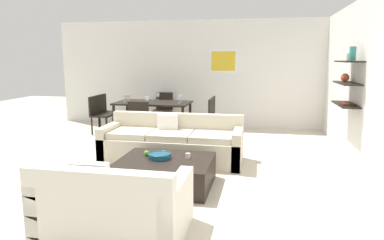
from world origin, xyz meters
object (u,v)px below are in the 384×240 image
Objects in this scene: candle_jar at (188,156)px; dining_chair_left_far at (106,110)px; wine_glass_head at (158,95)px; dining_chair_foot at (140,119)px; wine_glass_left_far at (128,96)px; wine_glass_right_near at (179,98)px; decorative_bowl at (159,156)px; dining_chair_right_near at (205,116)px; wine_glass_left_near at (124,96)px; wine_glass_foot at (147,98)px; coffee_table at (165,172)px; dining_chair_head at (163,107)px; wine_glass_right_far at (181,97)px; dining_chair_left_near at (99,112)px; sofa_beige at (173,144)px; loveseat_white at (114,206)px; dining_chair_right_far at (208,113)px; apple_on_coffee_table at (147,153)px; dining_table at (153,105)px.

candle_jar is 4.27m from dining_chair_left_far.
candle_jar is at bearing -66.90° from wine_glass_head.
wine_glass_head is (-0.00, 1.27, 0.37)m from dining_chair_foot.
wine_glass_right_near reaches higher than wine_glass_left_far.
decorative_bowl is 2.94m from dining_chair_right_near.
wine_glass_left_near is 0.97× the size of wine_glass_foot.
dining_chair_head reaches higher than coffee_table.
wine_glass_right_far is (-0.53, 3.29, 0.68)m from coffee_table.
wine_glass_right_far is at bearing 9.57° from dining_chair_left_near.
dining_chair_foot is 1.74m from dining_chair_head.
dining_chair_left_far is (-1.26, -0.66, 0.00)m from dining_chair_head.
dining_chair_right_near reaches higher than sofa_beige.
loveseat_white is at bearing -85.04° from wine_glass_right_near.
dining_chair_left_far is at bearing 125.07° from decorative_bowl.
wine_glass_head is 0.83m from wine_glass_right_near.
dining_chair_left_near is (-2.24, 1.78, 0.21)m from sofa_beige.
dining_chair_left_near is 0.42m from dining_chair_left_far.
dining_chair_right_far is at bearing 0.00° from dining_chair_left_far.
wine_glass_left_near is at bearing -169.99° from wine_glass_right_far.
wine_glass_head is 0.96× the size of wine_glass_foot.
candle_jar is 3.84m from wine_glass_left_far.
apple_on_coffee_table is 3.59m from wine_glass_head.
dining_chair_left_far is 1.33m from wine_glass_head.
wine_glass_right_near is at bearing -38.56° from wine_glass_head.
dining_chair_left_far is at bearing 170.66° from dining_table.
wine_glass_left_far is at bearing 123.80° from candle_jar.
wine_glass_right_near is (0.00, -0.23, 0.00)m from wine_glass_right_far.
decorative_bowl is 0.24m from apple_on_coffee_table.
dining_chair_left_far is at bearing 152.41° from wine_glass_left_near.
wine_glass_right_near reaches higher than decorative_bowl.
decorative_bowl is 0.19× the size of dining_table.
dining_chair_foot is 4.98× the size of wine_glass_right_far.
apple_on_coffee_table is 0.09× the size of dining_chair_right_far.
dining_chair_head is at bearing 100.79° from loveseat_white.
coffee_table is 0.40m from apple_on_coffee_table.
decorative_bowl is 3.52m from wine_glass_left_near.
wine_glass_foot is at bearing -38.56° from wine_glass_left_far.
dining_table is 1.95× the size of dining_chair_foot.
wine_glass_left_far is at bearing 119.08° from coffee_table.
dining_chair_foot is at bearing 123.98° from candle_jar.
dining_chair_left_far is (-2.36, 3.35, 0.09)m from decorative_bowl.
dining_table is at bearing 169.99° from wine_glass_right_near.
candle_jar is 3.79m from wine_glass_head.
wine_glass_right_far is (0.65, -0.75, 0.37)m from dining_chair_head.
loveseat_white is 1.40m from coffee_table.
sofa_beige is 2.87m from dining_chair_left_near.
dining_chair_foot is (0.00, -0.87, -0.17)m from dining_table.
wine_glass_right_far reaches higher than dining_chair_left_far.
wine_glass_left_near is 0.23m from wine_glass_left_far.
wine_glass_head is at bearing 108.27° from coffee_table.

